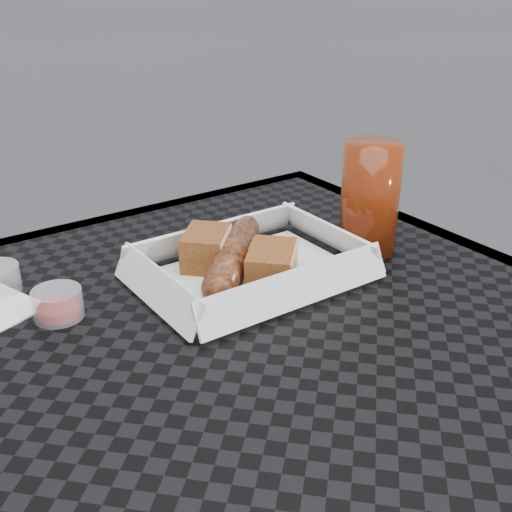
{
  "coord_description": "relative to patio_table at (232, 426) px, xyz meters",
  "views": [
    {
      "loc": [
        -0.26,
        -0.41,
        1.08
      ],
      "look_at": [
        0.11,
        0.12,
        0.78
      ],
      "focal_mm": 45.0,
      "sensor_mm": 36.0,
      "label": 1
    }
  ],
  "objects": [
    {
      "name": "bratwurst",
      "position": [
        0.1,
        0.14,
        0.1
      ],
      "size": [
        0.15,
        0.15,
        0.04
      ],
      "rotation": [
        0.0,
        0.0,
        0.81
      ],
      "color": "brown",
      "rests_on": "food_tray"
    },
    {
      "name": "food_tray",
      "position": [
        0.11,
        0.13,
        0.08
      ],
      "size": [
        0.22,
        0.15,
        0.0
      ],
      "primitive_type": "cube",
      "color": "white",
      "rests_on": "patio_table"
    },
    {
      "name": "condiment_cup_sauce",
      "position": [
        -0.1,
        0.16,
        0.09
      ],
      "size": [
        0.05,
        0.05,
        0.03
      ],
      "primitive_type": "cylinder",
      "color": "maroon",
      "rests_on": "patio_table"
    },
    {
      "name": "veg_garnish",
      "position": [
        0.17,
        0.07,
        0.08
      ],
      "size": [
        0.03,
        0.03,
        0.0
      ],
      "color": "#EC450A",
      "rests_on": "food_tray"
    },
    {
      "name": "bread_far",
      "position": [
        0.12,
        0.1,
        0.1
      ],
      "size": [
        0.09,
        0.09,
        0.04
      ],
      "primitive_type": "cube",
      "rotation": [
        0.0,
        0.0,
        0.81
      ],
      "color": "brown",
      "rests_on": "food_tray"
    },
    {
      "name": "bread_near",
      "position": [
        0.08,
        0.18,
        0.1
      ],
      "size": [
        0.08,
        0.08,
        0.04
      ],
      "primitive_type": "cube",
      "rotation": [
        0.0,
        0.0,
        0.81
      ],
      "color": "brown",
      "rests_on": "food_tray"
    },
    {
      "name": "drink_glass",
      "position": [
        0.27,
        0.11,
        0.14
      ],
      "size": [
        0.07,
        0.07,
        0.14
      ],
      "primitive_type": "cylinder",
      "color": "#621D08",
      "rests_on": "patio_table"
    },
    {
      "name": "patio_table",
      "position": [
        0.0,
        0.0,
        0.0
      ],
      "size": [
        0.8,
        0.8,
        0.74
      ],
      "color": "black",
      "rests_on": "ground"
    }
  ]
}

